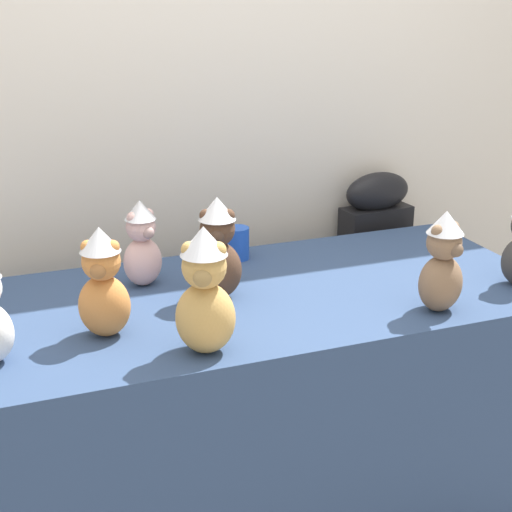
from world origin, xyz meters
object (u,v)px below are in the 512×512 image
object	(u,v)px
display_table	(256,407)
instrument_case	(372,288)
teddy_bear_cocoa	(218,249)
teddy_bear_mocha	(442,263)
teddy_bear_ginger	(103,284)
teddy_bear_blush	(142,244)
party_cup_blue	(237,243)
teddy_bear_honey	(205,292)

from	to	relation	value
display_table	instrument_case	bearing A→B (deg)	37.03
teddy_bear_cocoa	display_table	bearing A→B (deg)	12.68
instrument_case	teddy_bear_mocha	xyz separation A→B (m)	(-0.26, -0.83, 0.44)
instrument_case	teddy_bear_ginger	xyz separation A→B (m)	(-1.18, -0.66, 0.44)
teddy_bear_mocha	teddy_bear_cocoa	distance (m)	0.64
display_table	teddy_bear_blush	xyz separation A→B (m)	(-0.30, 0.19, 0.53)
teddy_bear_cocoa	teddy_bear_blush	bearing A→B (deg)	156.77
instrument_case	party_cup_blue	distance (m)	0.78
teddy_bear_honey	teddy_bear_cocoa	size ratio (longest dim) A/B	1.08
teddy_bear_honey	teddy_bear_blush	world-z (taller)	teddy_bear_honey
display_table	teddy_bear_mocha	distance (m)	0.76
teddy_bear_ginger	display_table	bearing A→B (deg)	35.02
teddy_bear_blush	teddy_bear_ginger	size ratio (longest dim) A/B	0.90
display_table	teddy_bear_honey	world-z (taller)	teddy_bear_honey
teddy_bear_cocoa	teddy_bear_ginger	size ratio (longest dim) A/B	1.03
instrument_case	teddy_bear_honey	distance (m)	1.35
display_table	teddy_bear_mocha	bearing A→B (deg)	-33.62
teddy_bear_mocha	teddy_bear_honey	distance (m)	0.69
teddy_bear_mocha	teddy_bear_ginger	bearing A→B (deg)	154.42
instrument_case	teddy_bear_cocoa	size ratio (longest dim) A/B	3.18
teddy_bear_blush	party_cup_blue	size ratio (longest dim) A/B	2.46
display_table	teddy_bear_honey	bearing A→B (deg)	-129.11
display_table	instrument_case	xyz separation A→B (m)	(0.71, 0.53, 0.10)
display_table	party_cup_blue	distance (m)	0.55
teddy_bear_mocha	party_cup_blue	bearing A→B (deg)	108.64
party_cup_blue	teddy_bear_ginger	bearing A→B (deg)	-140.31
teddy_bear_blush	teddy_bear_ginger	bearing A→B (deg)	-139.31
teddy_bear_honey	teddy_bear_ginger	size ratio (longest dim) A/B	1.11
display_table	teddy_bear_blush	bearing A→B (deg)	148.13
teddy_bear_honey	teddy_bear_blush	bearing A→B (deg)	118.04
display_table	teddy_bear_ginger	world-z (taller)	teddy_bear_ginger
instrument_case	teddy_bear_ginger	bearing A→B (deg)	-156.45
teddy_bear_blush	display_table	bearing A→B (deg)	-52.65
display_table	party_cup_blue	world-z (taller)	party_cup_blue
teddy_bear_cocoa	teddy_bear_mocha	bearing A→B (deg)	-9.42
teddy_bear_blush	teddy_bear_cocoa	bearing A→B (deg)	-63.58
teddy_bear_ginger	party_cup_blue	size ratio (longest dim) A/B	2.73
teddy_bear_ginger	teddy_bear_cocoa	bearing A→B (deg)	41.38
teddy_bear_blush	teddy_bear_ginger	distance (m)	0.35
display_table	teddy_bear_cocoa	size ratio (longest dim) A/B	5.85
teddy_bear_mocha	instrument_case	bearing A→B (deg)	57.56
party_cup_blue	teddy_bear_mocha	bearing A→B (deg)	-56.47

